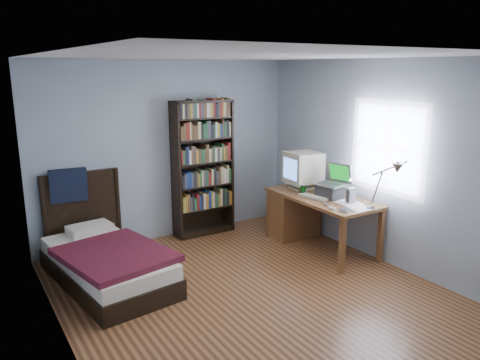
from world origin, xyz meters
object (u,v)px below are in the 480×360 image
(laptop, at_px, (330,188))
(bookshelf, at_px, (203,168))
(crt_monitor, at_px, (302,168))
(keyboard, at_px, (314,197))
(bed, at_px, (104,258))
(speaker, at_px, (351,196))
(desk, at_px, (300,211))
(soda_can, at_px, (303,190))
(desk_lamp, at_px, (393,173))

(laptop, xyz_separation_m, bookshelf, (-1.10, 1.48, 0.13))
(crt_monitor, distance_m, bookshelf, 1.42)
(keyboard, bearing_deg, bed, 155.02)
(bookshelf, bearing_deg, crt_monitor, -40.69)
(speaker, bearing_deg, bookshelf, 139.42)
(bed, bearing_deg, speaker, -19.87)
(crt_monitor, relative_size, laptop, 1.18)
(bookshelf, height_order, bed, bookshelf)
(desk, height_order, bookshelf, bookshelf)
(laptop, height_order, speaker, laptop)
(desk, xyz_separation_m, soda_can, (-0.15, -0.22, 0.38))
(crt_monitor, height_order, bed, crt_monitor)
(crt_monitor, distance_m, laptop, 0.58)
(desk_lamp, bearing_deg, keyboard, 96.11)
(laptop, xyz_separation_m, keyboard, (-0.19, 0.09, -0.11))
(desk, relative_size, desk_lamp, 2.36)
(soda_can, bearing_deg, keyboard, -87.94)
(crt_monitor, height_order, soda_can, crt_monitor)
(crt_monitor, xyz_separation_m, bookshelf, (-1.08, 0.93, -0.05))
(crt_monitor, relative_size, bed, 0.26)
(desk_lamp, xyz_separation_m, bed, (-2.73, 1.73, -1.01))
(soda_can, height_order, bookshelf, bookshelf)
(laptop, bearing_deg, desk_lamp, -93.88)
(desk_lamp, xyz_separation_m, bookshelf, (-1.03, 2.53, -0.29))
(bookshelf, bearing_deg, speaker, -58.09)
(crt_monitor, height_order, desk_lamp, desk_lamp)
(crt_monitor, bearing_deg, bookshelf, 139.31)
(laptop, distance_m, bookshelf, 1.85)
(speaker, bearing_deg, desk_lamp, -81.03)
(laptop, relative_size, desk_lamp, 0.67)
(crt_monitor, xyz_separation_m, soda_can, (-0.18, -0.24, -0.23))
(desk_lamp, relative_size, keyboard, 1.64)
(desk, distance_m, speaker, 0.97)
(bookshelf, bearing_deg, desk, -42.32)
(speaker, bearing_deg, bed, 177.64)
(crt_monitor, distance_m, soda_can, 0.38)
(soda_can, relative_size, bed, 0.06)
(soda_can, distance_m, bed, 2.68)
(keyboard, height_order, bookshelf, bookshelf)
(keyboard, bearing_deg, laptop, -37.47)
(desk_lamp, distance_m, speaker, 0.84)
(soda_can, bearing_deg, bed, 171.76)
(bookshelf, bearing_deg, desk_lamp, -67.89)
(desk, bearing_deg, laptop, -84.10)
(speaker, distance_m, bed, 3.07)
(bed, bearing_deg, bookshelf, 25.02)
(keyboard, distance_m, bed, 2.72)
(desk_lamp, bearing_deg, speaker, 81.46)
(desk_lamp, xyz_separation_m, keyboard, (-0.12, 1.14, -0.53))
(desk_lamp, distance_m, soda_can, 1.44)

